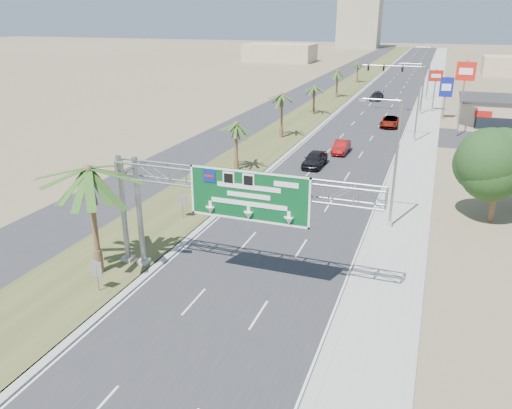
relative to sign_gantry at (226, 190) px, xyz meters
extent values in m
plane|color=#8C7A59|center=(1.06, -9.93, -6.06)|extent=(600.00, 600.00, 0.00)
cube|color=#28282B|center=(1.06, 100.07, -6.05)|extent=(12.00, 300.00, 0.02)
cube|color=#9E9B93|center=(9.56, 100.07, -6.01)|extent=(4.00, 300.00, 0.10)
cube|color=#3C4C21|center=(-8.94, 100.07, -6.00)|extent=(7.00, 300.00, 0.12)
cube|color=#28282B|center=(-15.94, 100.07, -6.05)|extent=(8.00, 300.00, 0.02)
cylinder|color=gray|center=(-6.14, 0.07, -2.36)|extent=(0.36, 0.36, 7.40)
cylinder|color=gray|center=(-7.34, 0.07, -2.36)|extent=(0.36, 0.36, 7.40)
cube|color=#9E9B93|center=(-6.14, 0.07, -5.86)|extent=(0.70, 0.70, 0.40)
cube|color=#9E9B93|center=(-7.34, 0.07, -5.86)|extent=(0.70, 0.70, 0.40)
cube|color=#07471E|center=(1.56, -0.41, -0.06)|extent=(7.20, 0.12, 3.00)
cube|color=navy|center=(-0.84, -0.49, 0.89)|extent=(0.75, 0.03, 0.75)
cone|color=white|center=(1.56, -0.49, -1.21)|extent=(0.56, 0.56, 0.45)
cylinder|color=brown|center=(-8.14, -1.93, -2.56)|extent=(0.36, 0.36, 7.00)
cylinder|color=brown|center=(-8.14, -1.93, -5.22)|extent=(0.54, 0.54, 1.68)
cylinder|color=brown|center=(-8.44, 22.07, -3.56)|extent=(0.36, 0.36, 5.00)
cylinder|color=brown|center=(-8.44, 22.07, -5.46)|extent=(0.54, 0.54, 1.20)
cylinder|color=brown|center=(-8.44, 38.07, -3.16)|extent=(0.36, 0.36, 5.80)
cylinder|color=brown|center=(-8.44, 38.07, -5.36)|extent=(0.54, 0.54, 1.39)
cylinder|color=brown|center=(-8.44, 56.07, -3.81)|extent=(0.36, 0.36, 4.50)
cylinder|color=brown|center=(-8.44, 56.07, -5.52)|extent=(0.54, 0.54, 1.08)
cylinder|color=brown|center=(-8.44, 75.07, -3.46)|extent=(0.36, 0.36, 5.20)
cylinder|color=brown|center=(-8.44, 75.07, -5.43)|extent=(0.54, 0.54, 1.25)
cylinder|color=brown|center=(-8.44, 100.07, -3.66)|extent=(0.36, 0.36, 4.80)
cylinder|color=brown|center=(-8.44, 100.07, -5.48)|extent=(0.54, 0.54, 1.15)
cylinder|color=gray|center=(8.56, 12.07, -1.06)|extent=(0.20, 0.20, 10.00)
cylinder|color=gray|center=(7.16, 12.07, 3.79)|extent=(2.80, 0.12, 0.12)
cube|color=slate|center=(5.76, 12.07, 3.69)|extent=(0.50, 0.22, 0.18)
cylinder|color=#9E9B93|center=(8.56, 12.07, -5.81)|extent=(0.44, 0.44, 0.50)
cylinder|color=gray|center=(8.56, 42.07, -1.06)|extent=(0.20, 0.20, 10.00)
cylinder|color=gray|center=(7.16, 42.07, 3.79)|extent=(2.80, 0.12, 0.12)
cube|color=slate|center=(5.76, 42.07, 3.69)|extent=(0.50, 0.22, 0.18)
cylinder|color=#9E9B93|center=(8.56, 42.07, -5.81)|extent=(0.44, 0.44, 0.50)
cylinder|color=gray|center=(8.56, 78.07, -1.06)|extent=(0.20, 0.20, 10.00)
cylinder|color=gray|center=(7.16, 78.07, 3.79)|extent=(2.80, 0.12, 0.12)
cube|color=slate|center=(5.76, 78.07, 3.69)|extent=(0.50, 0.22, 0.18)
cylinder|color=#9E9B93|center=(8.56, 78.07, -5.81)|extent=(0.44, 0.44, 0.50)
cylinder|color=gray|center=(8.26, 62.07, -2.06)|extent=(0.28, 0.28, 8.00)
cylinder|color=gray|center=(3.26, 62.07, 1.64)|extent=(10.00, 0.18, 0.18)
cube|color=black|center=(4.76, 61.87, 1.24)|extent=(0.32, 0.18, 0.95)
cube|color=black|center=(1.76, 61.87, 1.24)|extent=(0.32, 0.18, 0.95)
cube|color=black|center=(-0.74, 61.87, 1.24)|extent=(0.32, 0.18, 0.95)
sphere|color=red|center=(4.76, 61.75, 1.54)|extent=(0.22, 0.22, 0.22)
imported|color=black|center=(8.26, 62.07, 0.94)|extent=(0.16, 0.16, 0.60)
cylinder|color=#9E9B93|center=(8.26, 62.07, -5.76)|extent=(0.56, 0.56, 0.60)
cylinder|color=brown|center=(16.06, 16.07, -4.11)|extent=(0.44, 0.44, 3.90)
sphere|color=black|center=(16.06, 16.07, -1.51)|extent=(4.50, 4.50, 4.50)
cylinder|color=gray|center=(-6.74, -3.93, -5.16)|extent=(0.08, 0.08, 1.80)
cube|color=slate|center=(-6.74, -3.93, -4.46)|extent=(0.75, 0.06, 0.95)
cylinder|color=gray|center=(-7.44, 8.07, -5.16)|extent=(0.08, 0.08, 1.80)
cube|color=slate|center=(-7.44, 8.07, -4.46)|extent=(0.75, 0.06, 0.95)
cube|color=tan|center=(-30.94, 240.07, 11.44)|extent=(20.00, 16.00, 35.00)
cube|color=tan|center=(-43.94, 150.07, -3.06)|extent=(24.00, 14.00, 6.00)
imported|color=black|center=(-0.94, 26.36, -5.21)|extent=(2.17, 5.03, 1.69)
imported|color=maroon|center=(0.67, 33.03, -5.31)|extent=(1.60, 4.55, 1.50)
imported|color=gray|center=(4.56, 50.42, -5.29)|extent=(2.60, 5.52, 1.53)
imported|color=black|center=(-0.50, 75.02, -5.31)|extent=(2.44, 5.25, 1.48)
cylinder|color=gray|center=(13.86, 47.26, -1.03)|extent=(0.20, 0.20, 10.06)
cube|color=red|center=(13.86, 47.26, 2.60)|extent=(2.42, 0.56, 2.40)
cube|color=white|center=(13.86, 47.08, 2.60)|extent=(1.67, 0.22, 0.84)
cylinder|color=gray|center=(11.84, 59.44, -2.71)|extent=(0.20, 0.20, 6.70)
cube|color=#0F198F|center=(11.84, 59.44, -1.06)|extent=(2.01, 0.41, 3.00)
cube|color=white|center=(11.84, 59.26, -1.06)|extent=(1.40, 0.12, 1.05)
cylinder|color=gray|center=(10.06, 65.30, -2.49)|extent=(0.20, 0.20, 7.14)
cube|color=red|center=(10.06, 65.30, -0.01)|extent=(2.22, 0.67, 1.80)
cube|color=white|center=(10.06, 65.12, -0.01)|extent=(1.52, 0.30, 0.63)
camera|label=1|loc=(11.03, -25.19, 9.54)|focal=35.00mm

